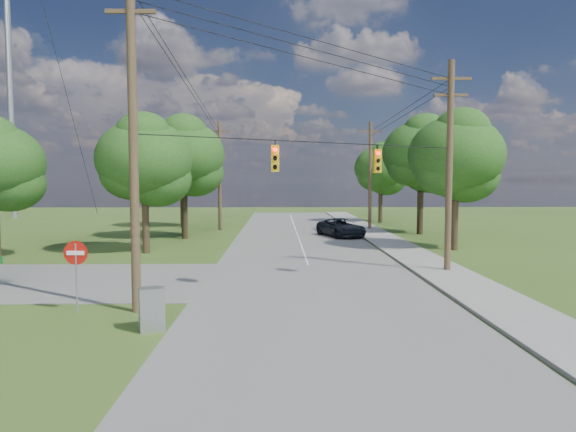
{
  "coord_description": "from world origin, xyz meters",
  "views": [
    {
      "loc": [
        0.38,
        -17.44,
        4.61
      ],
      "look_at": [
        0.81,
        5.0,
        3.04
      ],
      "focal_mm": 32.0,
      "sensor_mm": 36.0,
      "label": 1
    }
  ],
  "objects_px": {
    "pole_ne": "(449,163)",
    "pole_north_e": "(370,175)",
    "car_main_north": "(341,228)",
    "pole_sw": "(133,133)",
    "pole_north_w": "(220,175)",
    "control_cabinet": "(152,309)",
    "do_not_enter_sign": "(76,261)"
  },
  "relations": [
    {
      "from": "control_cabinet",
      "to": "pole_north_e",
      "type": "bearing_deg",
      "value": 47.65
    },
    {
      "from": "control_cabinet",
      "to": "do_not_enter_sign",
      "type": "distance_m",
      "value": 4.02
    },
    {
      "from": "pole_sw",
      "to": "pole_ne",
      "type": "relative_size",
      "value": 1.14
    },
    {
      "from": "car_main_north",
      "to": "control_cabinet",
      "type": "relative_size",
      "value": 3.94
    },
    {
      "from": "control_cabinet",
      "to": "do_not_enter_sign",
      "type": "relative_size",
      "value": 0.53
    },
    {
      "from": "pole_ne",
      "to": "control_cabinet",
      "type": "height_order",
      "value": "pole_ne"
    },
    {
      "from": "pole_ne",
      "to": "car_main_north",
      "type": "distance_m",
      "value": 16.99
    },
    {
      "from": "pole_north_w",
      "to": "car_main_north",
      "type": "height_order",
      "value": "pole_north_w"
    },
    {
      "from": "pole_ne",
      "to": "control_cabinet",
      "type": "relative_size",
      "value": 7.86
    },
    {
      "from": "pole_north_e",
      "to": "control_cabinet",
      "type": "distance_m",
      "value": 34.53
    },
    {
      "from": "car_main_north",
      "to": "do_not_enter_sign",
      "type": "distance_m",
      "value": 26.61
    },
    {
      "from": "do_not_enter_sign",
      "to": "pole_ne",
      "type": "bearing_deg",
      "value": 27.74
    },
    {
      "from": "do_not_enter_sign",
      "to": "control_cabinet",
      "type": "bearing_deg",
      "value": -33.92
    },
    {
      "from": "pole_north_w",
      "to": "do_not_enter_sign",
      "type": "bearing_deg",
      "value": -93.16
    },
    {
      "from": "pole_sw",
      "to": "control_cabinet",
      "type": "relative_size",
      "value": 8.98
    },
    {
      "from": "pole_ne",
      "to": "pole_north_w",
      "type": "bearing_deg",
      "value": 122.29
    },
    {
      "from": "pole_sw",
      "to": "pole_north_w",
      "type": "bearing_deg",
      "value": 90.77
    },
    {
      "from": "pole_sw",
      "to": "pole_ne",
      "type": "distance_m",
      "value": 15.51
    },
    {
      "from": "pole_ne",
      "to": "pole_north_w",
      "type": "relative_size",
      "value": 1.05
    },
    {
      "from": "car_main_north",
      "to": "control_cabinet",
      "type": "bearing_deg",
      "value": -128.48
    },
    {
      "from": "car_main_north",
      "to": "pole_north_w",
      "type": "bearing_deg",
      "value": 130.8
    },
    {
      "from": "pole_sw",
      "to": "control_cabinet",
      "type": "height_order",
      "value": "pole_sw"
    },
    {
      "from": "pole_ne",
      "to": "pole_north_e",
      "type": "relative_size",
      "value": 1.05
    },
    {
      "from": "pole_north_e",
      "to": "car_main_north",
      "type": "bearing_deg",
      "value": -119.39
    },
    {
      "from": "pole_sw",
      "to": "car_main_north",
      "type": "xyz_separation_m",
      "value": [
        10.1,
        23.56,
        -5.47
      ]
    },
    {
      "from": "pole_sw",
      "to": "pole_north_e",
      "type": "distance_m",
      "value": 32.55
    },
    {
      "from": "pole_ne",
      "to": "pole_north_e",
      "type": "xyz_separation_m",
      "value": [
        -0.0,
        22.0,
        -0.34
      ]
    },
    {
      "from": "pole_north_w",
      "to": "car_main_north",
      "type": "xyz_separation_m",
      "value": [
        10.5,
        -6.04,
        -4.37
      ]
    },
    {
      "from": "pole_ne",
      "to": "car_main_north",
      "type": "xyz_separation_m",
      "value": [
        -3.4,
        15.96,
        -4.71
      ]
    },
    {
      "from": "control_cabinet",
      "to": "pole_north_w",
      "type": "bearing_deg",
      "value": 71.57
    },
    {
      "from": "pole_sw",
      "to": "pole_north_e",
      "type": "bearing_deg",
      "value": 65.48
    },
    {
      "from": "pole_north_e",
      "to": "control_cabinet",
      "type": "xyz_separation_m",
      "value": [
        -12.4,
        -31.92,
        -4.46
      ]
    }
  ]
}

